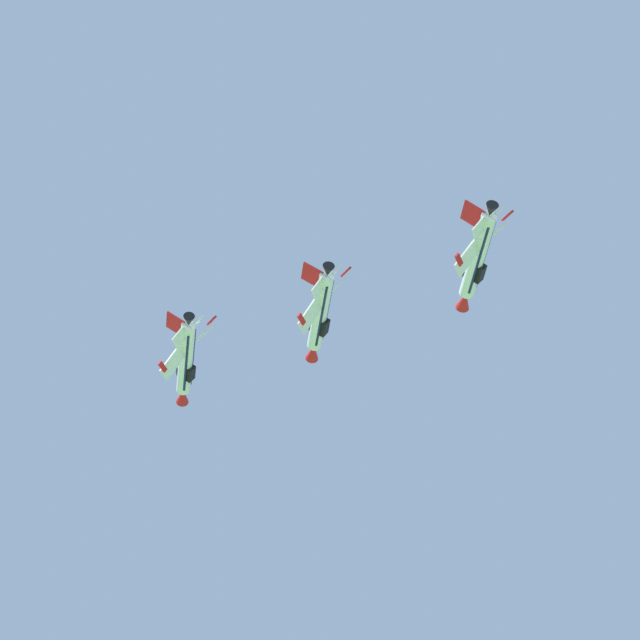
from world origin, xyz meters
name	(u,v)px	position (x,y,z in m)	size (l,w,h in m)	color
fighter_jet_lead	(186,360)	(8.22, 128.20, 109.18)	(6.50, 15.95, 8.39)	white
fighter_jet_left_wing	(320,313)	(22.64, 117.18, 109.06)	(6.29, 15.95, 8.52)	white
fighter_jet_right_wing	(477,257)	(37.40, 103.13, 106.84)	(7.08, 15.95, 7.96)	white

